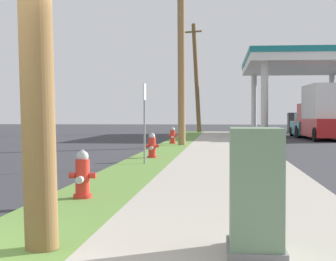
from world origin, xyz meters
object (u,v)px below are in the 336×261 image
car_teal_by_near_pump (309,126)px  truck_red_at_forecourt (323,114)px  street_sign_post (144,106)px  car_white_by_far_pump (332,125)px  utility_cabinet (255,195)px  utility_pole_midground (181,38)px  fire_hydrant_third (173,136)px  utility_pole_background (196,77)px  fire_hydrant_nearest (82,177)px  fire_hydrant_second (152,147)px

car_teal_by_near_pump → truck_red_at_forecourt: (0.23, -3.74, 0.77)m
street_sign_post → car_white_by_far_pump: (9.68, 25.06, -0.91)m
car_white_by_far_pump → utility_cabinet: bearing=-102.0°
utility_pole_midground → car_white_by_far_pump: bearing=59.0°
fire_hydrant_third → utility_cabinet: bearing=-82.8°
fire_hydrant_third → utility_pole_background: utility_pole_background is taller
fire_hydrant_nearest → truck_red_at_forecourt: bearing=71.8°
utility_pole_midground → utility_pole_background: utility_pole_midground is taller
fire_hydrant_nearest → fire_hydrant_third: size_ratio=1.00×
fire_hydrant_nearest → truck_red_at_forecourt: 25.27m
utility_pole_background → car_white_by_far_pump: utility_pole_background is taller
fire_hydrant_second → truck_red_at_forecourt: truck_red_at_forecourt is taller
truck_red_at_forecourt → street_sign_post: bearing=-113.6°
fire_hydrant_third → utility_pole_background: size_ratio=0.09×
utility_pole_background → car_white_by_far_pump: 10.77m
fire_hydrant_second → car_white_by_far_pump: car_white_by_far_pump is taller
utility_cabinet → street_sign_post: 9.72m
car_white_by_far_pump → utility_pole_midground: bearing=-121.0°
fire_hydrant_nearest → utility_pole_background: bearing=89.7°
utility_cabinet → truck_red_at_forecourt: size_ratio=0.18×
car_white_by_far_pump → truck_red_at_forecourt: size_ratio=0.70×
street_sign_post → fire_hydrant_third: bearing=90.9°
fire_hydrant_second → fire_hydrant_nearest: bearing=-90.4°
utility_pole_midground → street_sign_post: utility_pole_midground is taller
fire_hydrant_second → utility_pole_background: bearing=89.7°
car_white_by_far_pump → truck_red_at_forecourt: truck_red_at_forecourt is taller
fire_hydrant_second → utility_cabinet: (2.40, -11.46, 0.22)m
fire_hydrant_nearest → utility_cabinet: 4.05m
truck_red_at_forecourt → utility_pole_background: bearing=126.3°
utility_pole_midground → utility_cabinet: size_ratio=7.76×
fire_hydrant_third → utility_pole_midground: bearing=-65.0°
fire_hydrant_second → utility_pole_midground: size_ratio=0.08×
fire_hydrant_second → utility_pole_midground: utility_pole_midground is taller
car_teal_by_near_pump → car_white_by_far_pump: size_ratio=0.99×
fire_hydrant_third → car_teal_by_near_pump: car_teal_by_near_pump is taller
truck_red_at_forecourt → car_teal_by_near_pump: bearing=93.5°
street_sign_post → car_white_by_far_pump: size_ratio=0.46×
utility_pole_background → fire_hydrant_nearest: bearing=-90.3°
utility_cabinet → fire_hydrant_nearest: bearing=127.4°
fire_hydrant_second → utility_pole_background: utility_pole_background is taller
fire_hydrant_nearest → street_sign_post: bearing=89.0°
street_sign_post → truck_red_at_forecourt: (7.79, 17.82, -0.15)m
utility_pole_midground → car_teal_by_near_pump: (7.28, 12.11, -4.00)m
car_teal_by_near_pump → utility_pole_background: bearing=137.9°
fire_hydrant_third → street_sign_post: 10.51m
street_sign_post → fire_hydrant_second: bearing=91.6°
street_sign_post → car_white_by_far_pump: 26.88m
utility_cabinet → truck_red_at_forecourt: 27.75m
fire_hydrant_nearest → car_teal_by_near_pump: bearing=74.5°
utility_pole_midground → utility_cabinet: 19.38m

